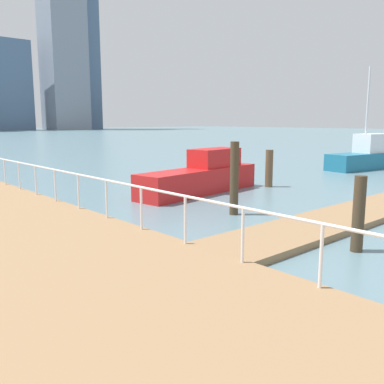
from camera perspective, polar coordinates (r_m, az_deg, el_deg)
name	(u,v)px	position (r m, az deg, el deg)	size (l,w,h in m)	color
ground_plane	(99,192)	(18.57, -12.47, 0.00)	(300.00, 300.00, 0.00)	slate
floating_dock	(351,215)	(14.23, 20.83, -2.96)	(13.97, 2.00, 0.18)	#93704C
boardwalk_railing	(185,206)	(9.01, -0.93, -1.90)	(0.06, 29.64, 1.08)	white
dock_piling_1	(269,168)	(19.76, 10.42, 3.17)	(0.35, 0.35, 1.72)	brown
dock_piling_2	(359,214)	(10.52, 21.67, -2.79)	(0.28, 0.28, 1.80)	#473826
dock_piling_3	(234,178)	(13.67, 5.76, 1.84)	(0.28, 0.28, 2.39)	#473826
moored_boat_0	(367,156)	(28.94, 22.60, 4.59)	(5.79, 2.48, 6.31)	#1E6B8C
moored_boat_3	(202,176)	(17.96, 1.42, 2.15)	(6.57, 2.33, 1.84)	red
skyline_tower_4	(8,86)	(146.73, -23.71, 13.05)	(12.12, 10.02, 27.43)	slate
skyline_tower_5	(62,38)	(152.39, -17.19, 19.37)	(11.96, 13.62, 59.55)	gray
skyline_tower_6	(82,22)	(163.30, -14.72, 21.47)	(7.18, 10.99, 74.55)	slate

